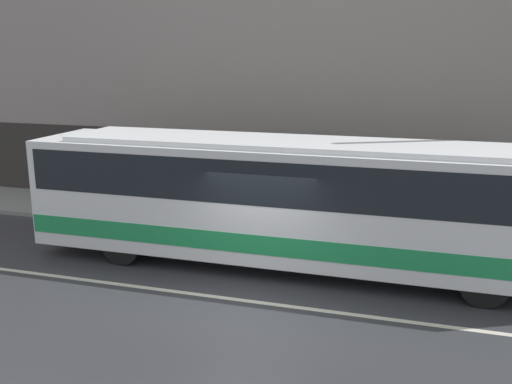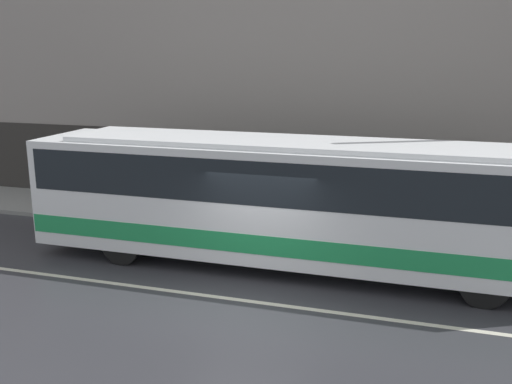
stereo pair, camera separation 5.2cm
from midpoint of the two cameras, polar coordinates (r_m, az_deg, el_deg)
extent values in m
plane|color=#333338|center=(12.19, -0.88, -10.83)|extent=(60.00, 60.00, 0.00)
cube|color=gray|center=(17.07, 4.77, -3.35)|extent=(60.00, 2.83, 0.13)
cube|color=gray|center=(17.85, 6.22, 13.93)|extent=(60.00, 0.30, 10.31)
cube|color=#2D2B28|center=(18.09, 5.81, 1.61)|extent=(60.00, 0.06, 2.58)
cube|color=beige|center=(12.19, -0.88, -10.82)|extent=(54.00, 0.14, 0.01)
cube|color=white|center=(13.65, 2.71, -0.73)|extent=(12.31, 2.51, 2.62)
cube|color=#1E8C4C|center=(13.86, 2.68, -3.78)|extent=(12.25, 2.53, 0.45)
cube|color=black|center=(13.51, 2.74, 1.88)|extent=(11.94, 2.53, 1.00)
cube|color=white|center=(13.37, 2.78, 4.98)|extent=(10.47, 2.13, 0.12)
cylinder|color=black|center=(12.64, 21.98, -8.55)|extent=(0.98, 0.28, 0.98)
cylinder|color=black|center=(14.69, 21.35, -5.40)|extent=(0.98, 0.28, 0.98)
cylinder|color=black|center=(14.41, -13.16, -5.16)|extent=(0.98, 0.28, 0.98)
cylinder|color=black|center=(16.24, -9.30, -2.82)|extent=(0.98, 0.28, 0.98)
camera|label=1|loc=(0.03, -89.89, 0.03)|focal=40.00mm
camera|label=2|loc=(0.03, 90.11, -0.03)|focal=40.00mm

